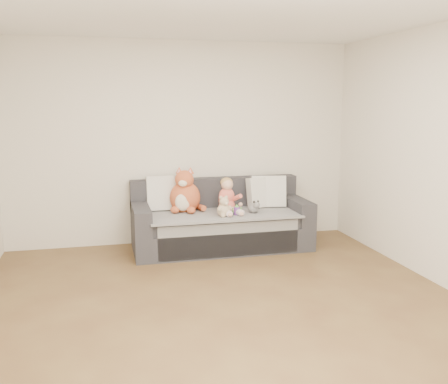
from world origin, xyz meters
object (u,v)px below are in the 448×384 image
sofa (220,224)px  toddler (228,198)px  plush_cat (185,195)px  teddy_bear (224,208)px  sippy_cup (237,209)px

sofa → toddler: toddler is taller
toddler → plush_cat: (-0.51, 0.18, 0.03)m
sofa → plush_cat: (-0.44, 0.09, 0.38)m
toddler → teddy_bear: bearing=-121.0°
sippy_cup → plush_cat: bearing=148.8°
teddy_bear → sofa: bearing=61.5°
toddler → sofa: bearing=124.0°
sofa → teddy_bear: bearing=-95.1°
sofa → teddy_bear: sofa is taller
teddy_bear → plush_cat: bearing=112.8°
plush_cat → teddy_bear: 0.58m
sofa → sippy_cup: (0.14, -0.26, 0.23)m
plush_cat → teddy_bear: size_ratio=2.29×
sippy_cup → sofa: bearing=118.9°
plush_cat → sippy_cup: plush_cat is taller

